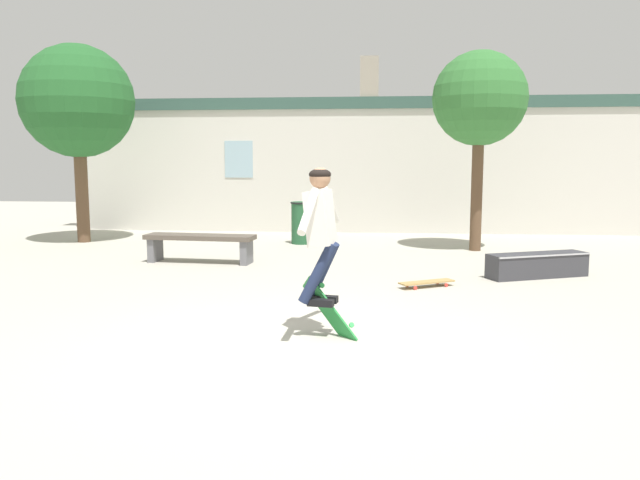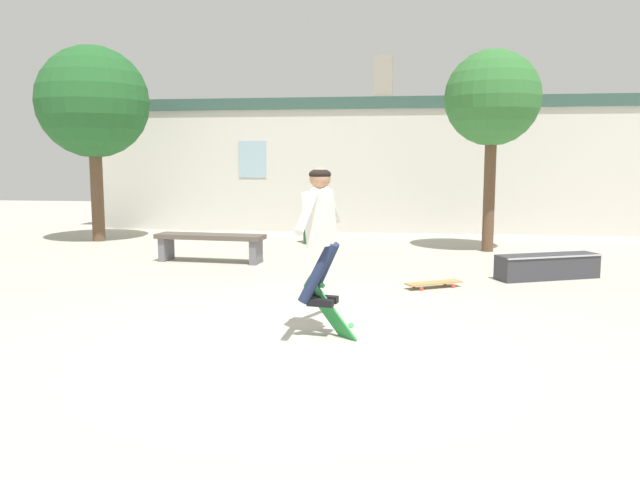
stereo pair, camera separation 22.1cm
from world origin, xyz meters
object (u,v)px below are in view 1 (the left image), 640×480
(skater, at_px, (320,224))
(skateboard_resting, at_px, (427,282))
(park_bench, at_px, (200,242))
(skateboard_flipping, at_px, (330,312))
(skate_ledge, at_px, (537,265))
(trash_bin, at_px, (301,222))
(tree_right, at_px, (480,100))
(tree_left, at_px, (78,102))

(skater, distance_m, skateboard_resting, 3.06)
(park_bench, xyz_separation_m, skateboard_flipping, (2.61, -4.32, -0.12))
(skate_ledge, height_order, trash_bin, trash_bin)
(skateboard_flipping, distance_m, skateboard_resting, 2.81)
(tree_right, distance_m, skate_ledge, 3.96)
(tree_right, bearing_deg, trash_bin, 169.17)
(trash_bin, bearing_deg, skateboard_flipping, -80.46)
(trash_bin, bearing_deg, skate_ledge, -40.68)
(tree_right, xyz_separation_m, skateboard_flipping, (-2.39, -6.28, -2.68))
(tree_left, relative_size, skater, 3.06)
(trash_bin, xyz_separation_m, skateboard_flipping, (1.17, -6.97, -0.23))
(tree_right, distance_m, skateboard_resting, 4.85)
(tree_left, relative_size, skateboard_flipping, 5.82)
(trash_bin, height_order, skateboard_flipping, trash_bin)
(skater, bearing_deg, tree_right, 78.76)
(skate_ledge, bearing_deg, skateboard_resting, -174.93)
(trash_bin, relative_size, skateboard_flipping, 1.24)
(trash_bin, distance_m, skateboard_resting, 5.01)
(skater, relative_size, skateboard_flipping, 1.90)
(trash_bin, bearing_deg, tree_right, -10.83)
(skate_ledge, bearing_deg, tree_left, 136.49)
(skate_ledge, xyz_separation_m, skateboard_resting, (-1.73, -0.92, -0.12))
(park_bench, distance_m, trash_bin, 3.01)
(trash_bin, bearing_deg, skateboard_resting, -62.08)
(tree_left, xyz_separation_m, trash_bin, (4.77, 0.16, -2.53))
(tree_right, xyz_separation_m, skateboard_resting, (-1.22, -3.73, -2.85))
(skateboard_flipping, bearing_deg, tree_right, 96.48)
(park_bench, bearing_deg, skater, -54.71)
(trash_bin, xyz_separation_m, skater, (1.08, -6.99, 0.67))
(trash_bin, distance_m, skateboard_flipping, 7.07)
(tree_left, distance_m, skateboard_flipping, 9.44)
(park_bench, relative_size, skater, 1.42)
(tree_right, height_order, skateboard_resting, tree_right)
(park_bench, bearing_deg, skateboard_resting, -19.89)
(tree_left, height_order, trash_bin, tree_left)
(tree_right, distance_m, skater, 7.01)
(skater, bearing_deg, trash_bin, 109.00)
(tree_left, height_order, park_bench, tree_left)
(skateboard_resting, bearing_deg, trash_bin, 88.49)
(park_bench, relative_size, skateboard_flipping, 2.70)
(skater, distance_m, skateboard_flipping, 0.91)
(tree_left, distance_m, skater, 9.17)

